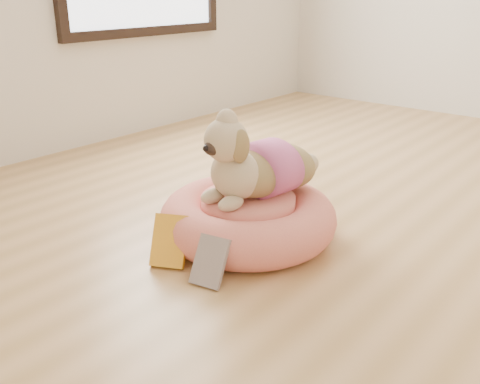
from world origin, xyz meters
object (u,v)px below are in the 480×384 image
Objects in this scene: book_yellow at (170,241)px; book_white at (210,261)px; pet_bed at (248,218)px; dog at (255,150)px.

book_white is (0.20, -0.00, -0.01)m from book_yellow.
book_white is at bearing -28.70° from book_yellow.
book_white is (0.12, -0.35, -0.01)m from pet_bed.
book_white is at bearing -66.66° from dog.
pet_bed is 0.37m from book_white.
pet_bed reaches higher than book_white.
dog is 2.91× the size of book_white.
pet_bed is 3.66× the size of book_yellow.
pet_bed is 0.36m from book_yellow.
book_yellow is 0.20m from book_white.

